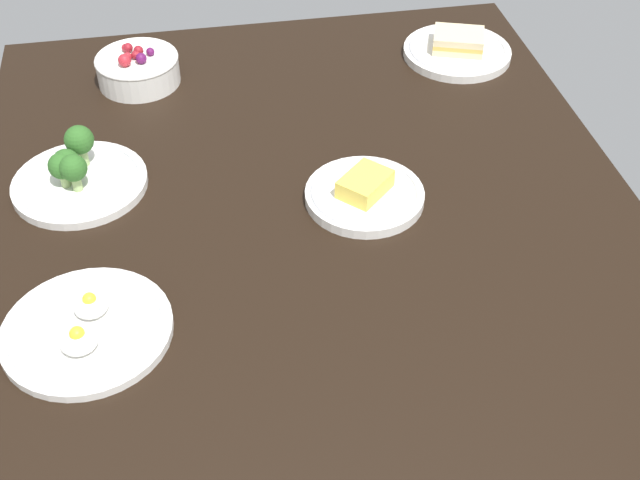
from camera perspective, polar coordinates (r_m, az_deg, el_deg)
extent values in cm
cube|color=black|center=(115.49, 0.00, -1.47)|extent=(133.49, 96.68, 4.00)
cylinder|color=white|center=(122.10, 3.08, 3.05)|extent=(17.55, 17.55, 1.56)
torus|color=#B7B7BC|center=(121.61, 3.09, 3.33)|extent=(15.95, 15.95, 0.50)
cube|color=#F2D14C|center=(120.73, 3.11, 3.85)|extent=(9.22, 9.26, 2.81)
cylinder|color=white|center=(151.41, -12.37, 11.30)|extent=(14.25, 14.25, 4.64)
torus|color=white|center=(150.27, -12.50, 12.06)|extent=(14.48, 14.48, 0.80)
sphere|color=maroon|center=(150.85, -12.36, 12.59)|extent=(1.74, 1.74, 1.74)
sphere|color=#59144C|center=(148.28, -12.19, 12.10)|extent=(1.89, 1.89, 1.89)
sphere|color=maroon|center=(149.89, -12.56, 12.30)|extent=(1.49, 1.49, 1.49)
sphere|color=#B2232D|center=(149.65, -13.09, 12.16)|extent=(1.53, 1.53, 1.53)
sphere|color=#59144C|center=(150.42, -11.58, 12.56)|extent=(1.44, 1.44, 1.44)
sphere|color=#B2232D|center=(152.55, -13.21, 12.73)|extent=(1.42, 1.42, 1.42)
sphere|color=maroon|center=(152.18, -13.05, 12.74)|extent=(1.69, 1.69, 1.69)
sphere|color=#B2232D|center=(149.87, -12.52, 12.29)|extent=(1.42, 1.42, 1.42)
sphere|color=#B2232D|center=(147.99, -13.28, 11.92)|extent=(2.20, 2.20, 2.20)
cylinder|color=white|center=(158.74, 9.39, 12.60)|extent=(19.72, 19.72, 1.49)
torus|color=#B7B7BC|center=(158.38, 9.42, 12.84)|extent=(17.86, 17.86, 0.50)
cube|color=beige|center=(158.09, 9.44, 13.03)|extent=(9.68, 10.81, 1.20)
cube|color=#E5B24C|center=(157.62, 9.48, 13.34)|extent=(9.68, 10.81, 0.80)
cube|color=beige|center=(157.15, 9.53, 13.66)|extent=(9.68, 10.81, 1.20)
cylinder|color=white|center=(107.07, -15.70, -6.00)|extent=(21.20, 21.20, 1.17)
torus|color=#B7B7BC|center=(106.65, -15.76, -5.79)|extent=(19.16, 19.16, 0.50)
ellipsoid|color=white|center=(103.67, -16.23, -6.63)|extent=(4.68, 4.68, 2.57)
sphere|color=yellow|center=(102.83, -16.35, -6.20)|extent=(1.87, 1.87, 1.87)
ellipsoid|color=white|center=(107.40, -15.46, -4.35)|extent=(4.36, 4.36, 2.40)
sphere|color=yellow|center=(106.64, -15.56, -3.95)|extent=(1.75, 1.75, 1.75)
cylinder|color=white|center=(129.47, -16.16, 3.75)|extent=(20.06, 20.06, 1.33)
torus|color=#B7B7BC|center=(129.07, -16.22, 3.98)|extent=(18.15, 18.15, 0.50)
cylinder|color=#9EBC72|center=(128.63, -16.82, 4.23)|extent=(1.42, 1.42, 1.92)
sphere|color=#2D6023|center=(127.19, -17.04, 5.11)|extent=(4.07, 4.07, 4.07)
cylinder|color=#9EBC72|center=(127.91, -17.10, 3.98)|extent=(1.38, 1.38, 2.13)
sphere|color=#2D6023|center=(126.43, -17.33, 4.89)|extent=(3.94, 3.94, 3.94)
cylinder|color=#9EBC72|center=(126.51, -16.36, 3.78)|extent=(1.41, 1.41, 2.47)
sphere|color=#2D6023|center=(124.90, -16.59, 4.77)|extent=(4.02, 4.02, 4.02)
cylinder|color=#9EBC72|center=(131.21, -15.97, 5.53)|extent=(1.54, 1.54, 2.87)
sphere|color=#2D6023|center=(129.46, -16.22, 6.62)|extent=(4.41, 4.41, 4.41)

